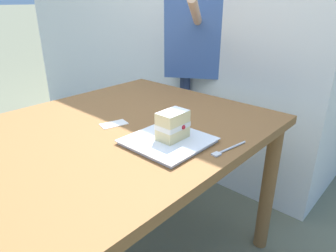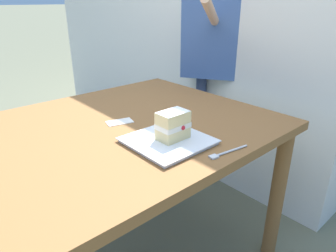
{
  "view_description": "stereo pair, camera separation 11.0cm",
  "coord_description": "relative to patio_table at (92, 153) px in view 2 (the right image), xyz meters",
  "views": [
    {
      "loc": [
        -0.58,
        -0.95,
        1.26
      ],
      "look_at": [
        0.18,
        -0.27,
        0.83
      ],
      "focal_mm": 32.25,
      "sensor_mm": 36.0,
      "label": 1
    },
    {
      "loc": [
        -0.5,
        -1.03,
        1.26
      ],
      "look_at": [
        0.18,
        -0.27,
        0.83
      ],
      "focal_mm": 32.25,
      "sensor_mm": 36.0,
      "label": 2
    }
  ],
  "objects": [
    {
      "name": "dessert_plate",
      "position": [
        0.18,
        -0.27,
        0.1
      ],
      "size": [
        0.28,
        0.28,
        0.02
      ],
      "color": "white",
      "rests_on": "patio_table"
    },
    {
      "name": "patio_table",
      "position": [
        0.0,
        0.0,
        0.0
      ],
      "size": [
        1.57,
        1.04,
        0.76
      ],
      "color": "brown",
      "rests_on": "ground"
    },
    {
      "name": "dessert_fork",
      "position": [
        0.27,
        -0.47,
        0.09
      ],
      "size": [
        0.17,
        0.04,
        0.01
      ],
      "color": "silver",
      "rests_on": "patio_table"
    },
    {
      "name": "paper_napkin",
      "position": [
        0.15,
        0.02,
        0.09
      ],
      "size": [
        0.12,
        0.09,
        0.0
      ],
      "color": "silver",
      "rests_on": "patio_table"
    },
    {
      "name": "diner_person",
      "position": [
        1.06,
        0.27,
        0.35
      ],
      "size": [
        0.58,
        0.48,
        1.53
      ],
      "color": "navy",
      "rests_on": "ground"
    },
    {
      "name": "cake_slice",
      "position": [
        0.19,
        -0.28,
        0.16
      ],
      "size": [
        0.12,
        0.09,
        0.11
      ],
      "color": "#EAD18C",
      "rests_on": "dessert_plate"
    }
  ]
}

